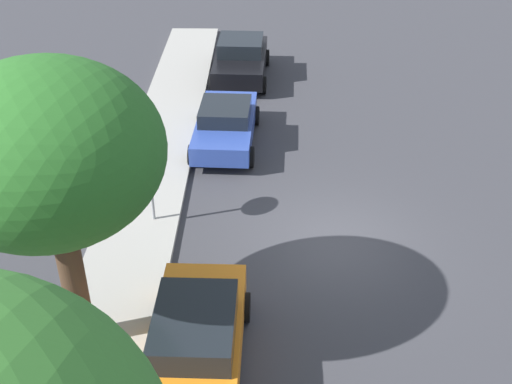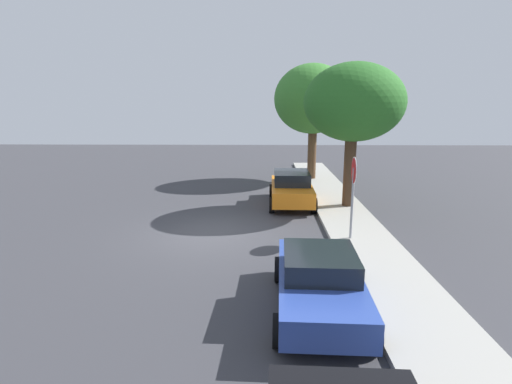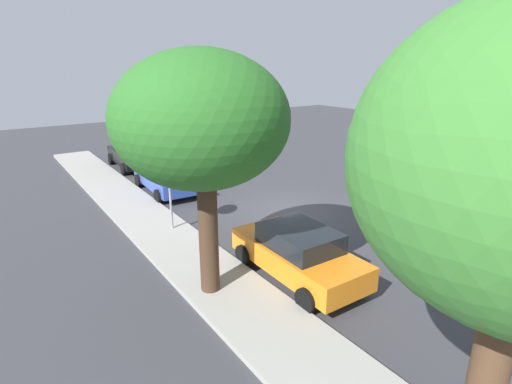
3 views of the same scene
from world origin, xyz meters
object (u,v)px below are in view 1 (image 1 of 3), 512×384
object	(u,v)px
parked_car_orange	(196,341)
street_tree_near_corner	(48,154)
parked_car_blue	(226,124)
stop_sign	(148,158)
parked_car_black	(241,59)

from	to	relation	value
parked_car_orange	street_tree_near_corner	xyz separation A→B (m)	(0.73, 2.42, 3.69)
parked_car_blue	street_tree_near_corner	xyz separation A→B (m)	(-8.63, 2.46, 3.76)
stop_sign	parked_car_blue	xyz separation A→B (m)	(4.42, -1.64, -1.27)
stop_sign	parked_car_orange	xyz separation A→B (m)	(-4.93, -1.60, -1.20)
parked_car_blue	street_tree_near_corner	bearing A→B (deg)	164.11
parked_car_orange	parked_car_blue	bearing A→B (deg)	-0.20
stop_sign	parked_car_black	xyz separation A→B (m)	(9.83, -1.91, -1.20)
stop_sign	street_tree_near_corner	distance (m)	4.96
street_tree_near_corner	stop_sign	bearing A→B (deg)	-11.03
parked_car_black	street_tree_near_corner	size ratio (longest dim) A/B	0.69
parked_car_orange	parked_car_black	world-z (taller)	parked_car_black
parked_car_blue	parked_car_orange	world-z (taller)	parked_car_orange
stop_sign	street_tree_near_corner	xyz separation A→B (m)	(-4.21, 0.82, 2.49)
stop_sign	parked_car_blue	size ratio (longest dim) A/B	0.67
stop_sign	street_tree_near_corner	size ratio (longest dim) A/B	0.46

